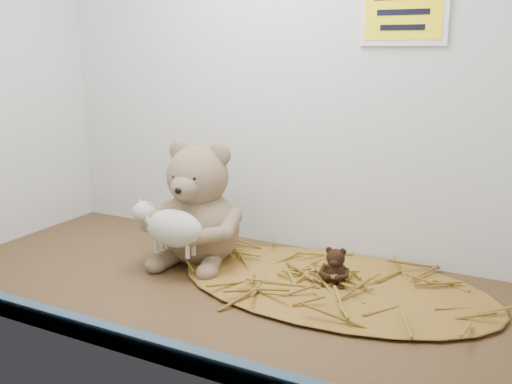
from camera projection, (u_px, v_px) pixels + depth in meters
The scene contains 8 objects.
alcove_shell at pixel (229, 63), 115.42cm from camera, with size 120.40×60.20×90.40cm.
front_rail at pixel (117, 337), 93.50cm from camera, with size 119.28×2.20×3.60cm, color #365368.
straw_bed at pixel (333, 285), 117.03cm from camera, with size 67.25×39.05×1.30cm, color brown.
main_teddy at pixel (199, 202), 128.51cm from camera, with size 22.63×23.88×28.06cm, color #8D7257, non-canonical shape.
toy_lamb at pixel (174, 228), 120.65cm from camera, with size 17.51×10.69×11.32cm, color beige, non-canonical shape.
mini_teddy_tan at pixel (333, 266), 116.25cm from camera, with size 5.60×5.91×6.94cm, color olive, non-canonical shape.
mini_teddy_brown at pixel (335, 264), 115.67cm from camera, with size 6.30×6.65×7.82cm, color black, non-canonical shape.
wall_sign at pixel (404, 12), 117.20cm from camera, with size 16.00×1.20×11.00cm, color yellow.
Camera 1 is at (59.20, -93.61, 47.95)cm, focal length 40.00 mm.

